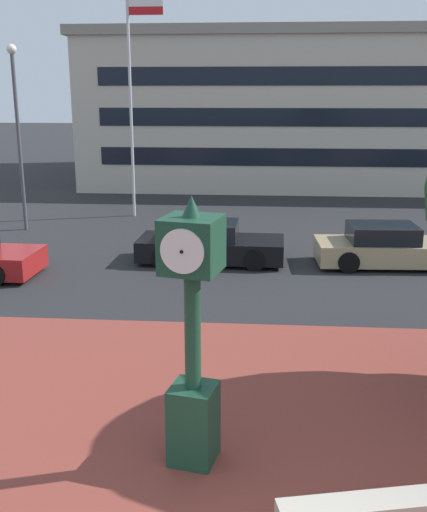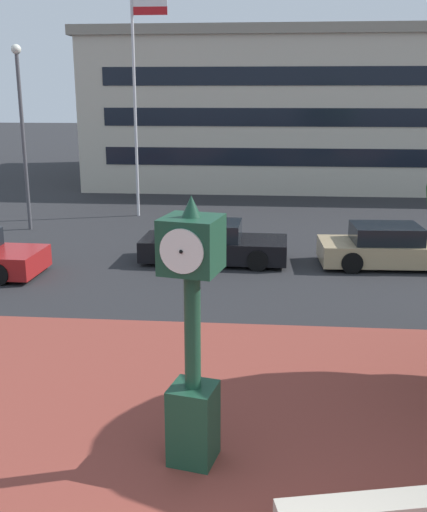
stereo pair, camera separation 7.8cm
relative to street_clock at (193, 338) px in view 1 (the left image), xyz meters
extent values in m
cube|color=brown|center=(1.39, -0.81, -1.91)|extent=(44.00, 12.50, 0.01)
cube|color=#19422D|center=(0.00, 0.00, -1.33)|extent=(0.75, 0.75, 1.17)
cylinder|color=#19422D|center=(0.00, 0.00, 0.11)|extent=(0.23, 0.23, 1.70)
cube|color=#19422D|center=(0.00, 0.00, 1.33)|extent=(0.88, 0.88, 0.74)
cylinder|color=white|center=(0.08, 0.38, 1.33)|extent=(0.58, 0.16, 0.59)
sphere|color=black|center=(0.09, 0.40, 1.33)|extent=(0.05, 0.05, 0.05)
cylinder|color=white|center=(-0.08, -0.38, 1.33)|extent=(0.58, 0.16, 0.59)
sphere|color=black|center=(-0.09, -0.40, 1.33)|extent=(0.05, 0.05, 0.05)
cone|color=#19422D|center=(0.00, 0.00, 1.84)|extent=(0.26, 0.26, 0.29)
cube|color=tan|center=(4.85, 10.73, -1.48)|extent=(4.46, 2.01, 0.64)
cube|color=black|center=(4.63, 10.72, -0.92)|extent=(2.08, 1.65, 0.56)
cylinder|color=black|center=(6.18, 11.63, -1.60)|extent=(0.65, 0.25, 0.64)
cylinder|color=black|center=(3.46, 11.52, -1.60)|extent=(0.65, 0.25, 0.64)
cylinder|color=black|center=(3.53, 9.82, -1.60)|extent=(0.65, 0.25, 0.64)
cylinder|color=black|center=(-6.33, 9.52, -1.60)|extent=(0.65, 0.24, 0.64)
cube|color=black|center=(-0.63, 10.71, -1.48)|extent=(4.59, 1.95, 0.64)
cube|color=black|center=(-0.86, 10.71, -0.92)|extent=(2.13, 1.62, 0.56)
cylinder|color=black|center=(0.80, 11.51, -1.60)|extent=(0.65, 0.24, 0.64)
cylinder|color=black|center=(0.75, 9.82, -1.60)|extent=(0.65, 0.24, 0.64)
cylinder|color=black|center=(-2.01, 11.60, -1.60)|extent=(0.65, 0.24, 0.64)
cylinder|color=black|center=(-2.06, 9.90, -1.60)|extent=(0.65, 0.24, 0.64)
cylinder|color=silver|center=(-4.55, 17.81, 2.71)|extent=(0.12, 0.12, 9.24)
cube|color=white|center=(-3.81, 17.81, 6.71)|extent=(1.37, 0.02, 0.31)
cube|color=red|center=(-3.81, 17.81, 6.39)|extent=(1.37, 0.02, 0.31)
cube|color=beige|center=(5.62, 31.57, 2.05)|extent=(28.96, 15.94, 7.93)
cube|color=gray|center=(5.62, 31.57, 6.26)|extent=(29.54, 16.26, 0.50)
cube|color=black|center=(5.62, 23.58, 0.07)|extent=(26.06, 0.04, 0.90)
cube|color=black|center=(5.62, 23.58, 2.05)|extent=(26.06, 0.04, 0.90)
cube|color=black|center=(5.62, 23.58, 4.03)|extent=(26.06, 0.04, 0.90)
cylinder|color=#4C4C51|center=(-8.21, 14.77, 1.35)|extent=(0.14, 0.14, 6.54)
sphere|color=white|center=(-8.21, 14.77, 4.77)|extent=(0.36, 0.36, 0.36)
camera|label=1|loc=(0.90, -7.77, 3.28)|focal=42.72mm
camera|label=2|loc=(0.98, -7.76, 3.28)|focal=42.72mm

